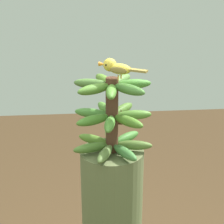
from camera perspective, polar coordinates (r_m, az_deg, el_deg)
banana_bunch at (r=1.51m, az=0.02°, el=-0.55°), size 0.33×0.33×0.31m
perched_bird at (r=1.43m, az=0.64°, el=6.72°), size 0.12×0.18×0.08m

